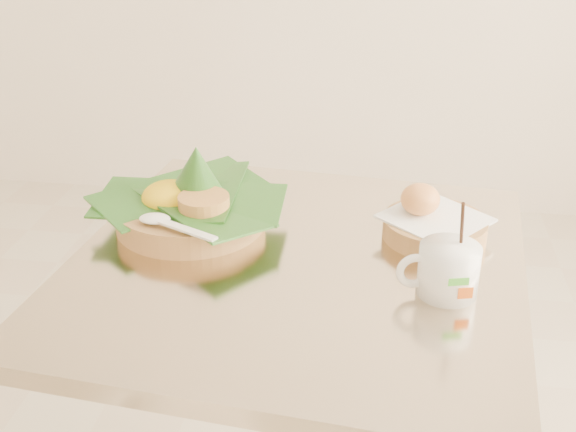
# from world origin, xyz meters

# --- Properties ---
(cafe_table) EXTENTS (0.76, 0.76, 0.75)m
(cafe_table) POSITION_xyz_m (0.13, -0.02, 0.53)
(cafe_table) COLOR gray
(cafe_table) RESTS_ON floor
(rice_basket) EXTENTS (0.32, 0.32, 0.16)m
(rice_basket) POSITION_xyz_m (-0.07, 0.08, 0.79)
(rice_basket) COLOR tan
(rice_basket) RESTS_ON cafe_table
(bread_basket) EXTENTS (0.20, 0.20, 0.09)m
(bread_basket) POSITION_xyz_m (0.34, 0.09, 0.78)
(bread_basket) COLOR tan
(bread_basket) RESTS_ON cafe_table
(coffee_mug) EXTENTS (0.12, 0.09, 0.15)m
(coffee_mug) POSITION_xyz_m (0.35, -0.08, 0.79)
(coffee_mug) COLOR white
(coffee_mug) RESTS_ON cafe_table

